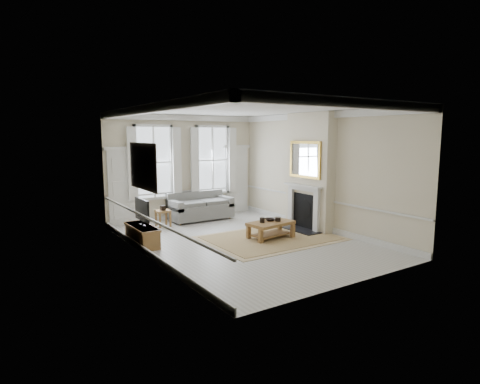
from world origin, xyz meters
TOP-DOWN VIEW (x-y plane):
  - floor at (0.00, 0.00)m, footprint 7.20×7.20m
  - ceiling at (0.00, 0.00)m, footprint 7.20×7.20m
  - back_wall at (0.00, 3.60)m, footprint 5.20×0.00m
  - left_wall at (-2.60, 0.00)m, footprint 0.00×7.20m
  - right_wall at (2.60, 0.00)m, footprint 0.00×7.20m
  - window_left at (-1.05, 3.55)m, footprint 1.26×0.20m
  - window_right at (1.05, 3.55)m, footprint 1.26×0.20m
  - door_left at (-2.05, 3.56)m, footprint 0.90×0.08m
  - door_right at (2.05, 3.56)m, footprint 0.90×0.08m
  - painting at (-2.56, 0.30)m, footprint 0.05×1.66m
  - chimney_breast at (2.43, 0.20)m, footprint 0.35×1.70m
  - hearth at (2.00, 0.20)m, footprint 0.55×1.50m
  - fireplace at (2.20, 0.20)m, footprint 0.21×1.45m
  - mirror at (2.21, 0.20)m, footprint 0.06×1.26m
  - sofa at (0.31, 3.11)m, footprint 2.02×0.98m
  - side_table at (-1.10, 2.81)m, footprint 0.44×0.44m
  - rug at (0.75, -0.13)m, footprint 3.50×2.60m
  - coffee_table at (0.75, -0.13)m, footprint 1.31×0.89m
  - ceramic_pot_a at (0.50, -0.08)m, footprint 0.14×0.14m
  - ceramic_pot_b at (0.95, -0.18)m, footprint 0.15×0.15m
  - bowl at (0.80, -0.03)m, footprint 0.33×0.33m
  - tv_stand at (-2.34, 1.15)m, footprint 0.44×1.37m
  - tv at (-2.32, 1.15)m, footprint 0.08×0.90m

SIDE VIEW (x-z plane):
  - floor at x=0.00m, z-range 0.00..0.00m
  - rug at x=0.75m, z-range 0.00..0.02m
  - hearth at x=2.00m, z-range 0.00..0.05m
  - tv_stand at x=-2.34m, z-range 0.00..0.49m
  - sofa at x=0.31m, z-range -0.08..0.82m
  - coffee_table at x=0.75m, z-range 0.15..0.61m
  - side_table at x=-1.10m, z-range 0.14..0.64m
  - bowl at x=0.80m, z-range 0.46..0.53m
  - ceramic_pot_b at x=0.95m, z-range 0.46..0.57m
  - ceramic_pot_a at x=0.50m, z-range 0.46..0.59m
  - fireplace at x=2.20m, z-range 0.07..1.40m
  - tv at x=-2.32m, z-range 0.55..1.23m
  - door_left at x=-2.05m, z-range 0.00..2.30m
  - door_right at x=2.05m, z-range 0.00..2.30m
  - back_wall at x=0.00m, z-range -0.90..4.30m
  - left_wall at x=-2.60m, z-range -1.90..5.30m
  - right_wall at x=2.60m, z-range -1.90..5.30m
  - chimney_breast at x=2.43m, z-range 0.01..3.39m
  - window_left at x=-1.05m, z-range 0.80..3.00m
  - window_right at x=1.05m, z-range 0.80..3.00m
  - painting at x=-2.56m, z-range 1.52..2.58m
  - mirror at x=2.21m, z-range 1.52..2.58m
  - ceiling at x=0.00m, z-range 3.40..3.40m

